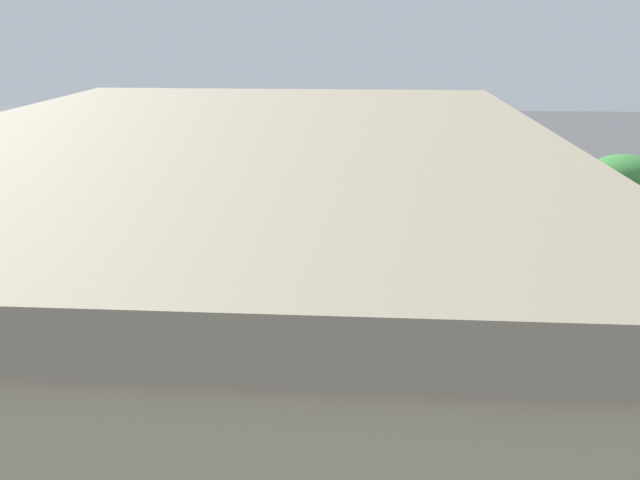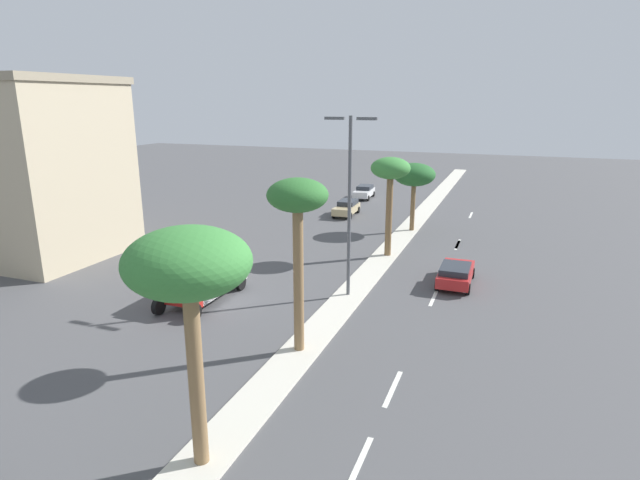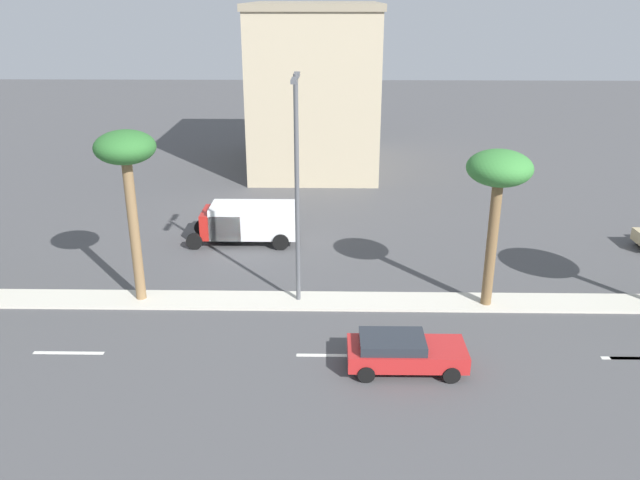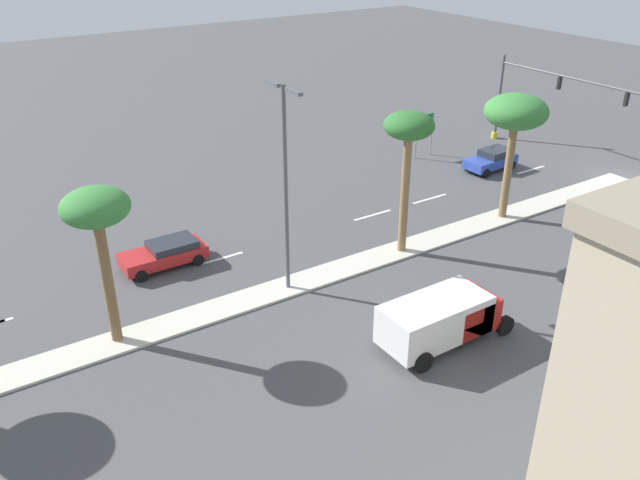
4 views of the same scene
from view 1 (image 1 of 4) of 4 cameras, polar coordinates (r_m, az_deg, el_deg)
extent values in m
plane|color=#4C4C4F|center=(39.33, -8.34, -3.55)|extent=(160.00, 160.00, 0.00)
cube|color=beige|center=(42.37, -21.14, -2.94)|extent=(1.80, 86.29, 0.12)
cube|color=silver|center=(44.32, 19.02, -1.87)|extent=(0.20, 2.80, 0.01)
cube|color=silver|center=(43.33, 13.05, -1.78)|extent=(0.20, 2.80, 0.01)
cube|color=silver|center=(42.91, -0.79, -1.50)|extent=(0.20, 2.80, 0.01)
cube|color=silver|center=(45.43, -15.87, -1.09)|extent=(0.20, 2.80, 0.01)
cube|color=silver|center=(45.55, -16.28, -1.08)|extent=(0.20, 2.80, 0.01)
cylinder|color=gray|center=(51.54, 23.67, 2.20)|extent=(0.10, 0.10, 3.29)
cylinder|color=gray|center=(51.04, 22.07, 2.26)|extent=(0.10, 0.10, 3.29)
cube|color=#19723F|center=(51.03, 23.02, 3.41)|extent=(0.08, 1.68, 1.10)
cube|color=gray|center=(10.93, -6.88, 7.72)|extent=(13.80, 9.83, 0.50)
cylinder|color=olive|center=(39.74, 23.49, 0.02)|extent=(0.47, 0.47, 5.88)
ellipsoid|color=#387F38|center=(38.89, 24.14, 5.04)|extent=(3.63, 3.63, 2.00)
cylinder|color=olive|center=(37.63, 12.05, 0.76)|extent=(0.46, 0.46, 6.60)
ellipsoid|color=#2D6B2D|center=(36.73, 12.43, 6.38)|extent=(2.61, 2.61, 1.43)
cylinder|color=brown|center=(39.04, -11.59, 0.81)|extent=(0.47, 0.47, 5.82)
ellipsoid|color=#387F38|center=(38.20, -11.91, 5.68)|extent=(2.77, 2.77, 1.52)
cylinder|color=brown|center=(42.29, -21.95, 0.02)|extent=(0.39, 0.39, 4.19)
ellipsoid|color=#235B28|center=(41.60, -22.38, 3.58)|extent=(3.53, 3.53, 1.94)
cylinder|color=#515459|center=(36.82, 0.97, 3.61)|extent=(0.20, 0.20, 10.09)
cube|color=#515459|center=(35.04, 0.93, 11.03)|extent=(1.10, 0.24, 0.16)
cube|color=#515459|center=(36.83, 1.09, 11.36)|extent=(1.10, 0.24, 0.16)
cylinder|color=black|center=(48.19, 24.96, -0.63)|extent=(0.26, 0.65, 0.64)
cube|color=red|center=(43.84, -4.32, -0.24)|extent=(1.90, 4.42, 0.65)
cube|color=#262B33|center=(43.61, -3.61, 0.38)|extent=(1.71, 2.43, 0.37)
cylinder|color=black|center=(43.35, -6.50, -0.97)|extent=(0.22, 0.64, 0.64)
cylinder|color=black|center=(45.02, -6.10, -0.24)|extent=(0.22, 0.64, 0.64)
cylinder|color=black|center=(42.91, -2.43, -1.07)|extent=(0.22, 0.64, 0.64)
cylinder|color=black|center=(44.60, -2.18, -0.32)|extent=(0.22, 0.64, 0.64)
cube|color=#B21E19|center=(31.17, 8.73, -7.14)|extent=(2.25, 2.26, 1.44)
cube|color=silver|center=(31.00, 5.46, -6.83)|extent=(2.25, 4.81, 1.76)
cylinder|color=black|center=(32.64, 11.08, -7.47)|extent=(0.28, 0.90, 0.90)
cylinder|color=black|center=(30.64, 11.56, -9.27)|extent=(0.28, 0.90, 0.90)
cylinder|color=black|center=(32.38, 2.60, -7.35)|extent=(0.28, 0.90, 0.90)
cylinder|color=black|center=(30.36, 2.49, -9.16)|extent=(0.28, 0.90, 0.90)
camera|label=2|loc=(50.71, 34.18, 11.26)|focal=28.98mm
camera|label=3|loc=(62.20, 1.00, 16.98)|focal=36.00mm
camera|label=4|loc=(19.67, -53.68, 18.82)|focal=36.72mm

